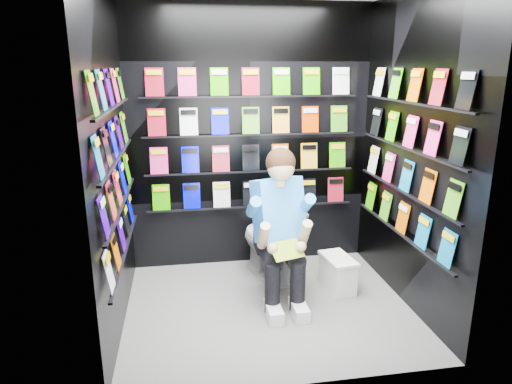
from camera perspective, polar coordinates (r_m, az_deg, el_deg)
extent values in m
plane|color=#62625F|center=(4.05, 1.56, -14.20)|extent=(2.40, 2.40, 0.00)
cube|color=black|center=(4.56, -0.71, 6.60)|extent=(2.40, 0.04, 2.60)
cube|color=black|center=(2.64, 5.87, -0.22)|extent=(2.40, 0.04, 2.60)
cube|color=black|center=(3.56, -17.63, 3.28)|extent=(0.04, 2.00, 2.60)
cube|color=black|center=(3.99, 18.93, 4.45)|extent=(0.04, 2.00, 2.60)
imported|color=white|center=(4.44, 1.65, -6.16)|extent=(0.62, 0.84, 0.73)
cube|color=white|center=(4.35, 10.14, -10.10)|extent=(0.26, 0.41, 0.29)
cube|color=white|center=(4.29, 10.24, -8.20)|extent=(0.28, 0.43, 0.03)
cube|color=green|center=(3.70, 3.84, -7.24)|extent=(0.30, 0.22, 0.11)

